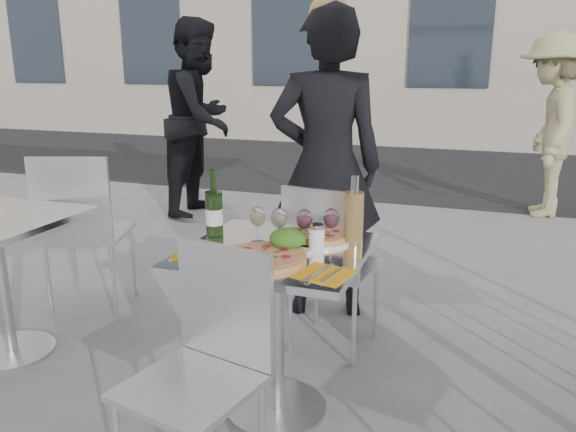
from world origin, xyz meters
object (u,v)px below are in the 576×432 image
(chair_near, at_px, (207,353))
(pizza_near, at_px, (263,257))
(chair_far, at_px, (328,256))
(salad_plate, at_px, (288,240))
(wineglass_white_a, at_px, (258,218))
(napkin_right, at_px, (325,274))
(main_table, at_px, (276,297))
(wineglass_red_a, at_px, (304,221))
(woman_diner, at_px, (326,167))
(pizza_far, at_px, (317,235))
(sugar_shaker, at_px, (317,237))
(wineglass_white_b, at_px, (279,219))
(pedestrian_a, at_px, (201,119))
(wineglass_red_b, at_px, (331,220))
(wine_bottle, at_px, (214,211))
(pedestrian_b, at_px, (549,126))
(carafe, at_px, (354,216))
(side_chair_lfar, at_px, (81,223))
(napkin_left, at_px, (197,253))

(chair_near, height_order, pizza_near, chair_near)
(chair_far, xyz_separation_m, salad_plate, (-0.02, -0.56, 0.25))
(pizza_near, bearing_deg, wineglass_white_a, 117.52)
(napkin_right, bearing_deg, chair_far, 116.60)
(main_table, bearing_deg, wineglass_red_a, 36.25)
(wineglass_white_a, height_order, napkin_right, wineglass_white_a)
(chair_far, xyz_separation_m, woman_diner, (-0.16, 0.51, 0.36))
(woman_diner, xyz_separation_m, pizza_far, (0.22, -0.90, -0.14))
(sugar_shaker, relative_size, wineglass_white_b, 0.68)
(pedestrian_a, xyz_separation_m, wineglass_white_b, (1.93, -2.94, -0.10))
(woman_diner, bearing_deg, sugar_shaker, 86.73)
(pizza_far, height_order, wineglass_red_b, wineglass_red_b)
(woman_diner, xyz_separation_m, wine_bottle, (-0.21, -1.02, -0.04))
(chair_near, distance_m, wineglass_red_b, 0.75)
(pizza_far, bearing_deg, pedestrian_b, 72.64)
(main_table, xyz_separation_m, pedestrian_b, (1.33, 4.07, 0.35))
(sugar_shaker, bearing_deg, wineglass_white_a, 178.66)
(woman_diner, xyz_separation_m, wineglass_red_b, (0.30, -0.96, -0.04))
(wineglass_red_a, height_order, napkin_right, wineglass_red_a)
(woman_diner, relative_size, carafe, 6.21)
(pedestrian_b, height_order, carafe, pedestrian_b)
(sugar_shaker, relative_size, wineglass_red_a, 0.68)
(side_chair_lfar, bearing_deg, carafe, 149.93)
(side_chair_lfar, height_order, wineglass_red_b, side_chair_lfar)
(sugar_shaker, height_order, wineglass_red_b, wineglass_red_b)
(pizza_far, xyz_separation_m, wineglass_red_a, (-0.02, -0.11, 0.09))
(pedestrian_b, bearing_deg, napkin_right, -15.34)
(wine_bottle, relative_size, wineglass_red_b, 1.87)
(salad_plate, bearing_deg, sugar_shaker, 14.27)
(carafe, height_order, wineglass_white_b, carafe)
(pizza_near, relative_size, wineglass_white_a, 2.18)
(pizza_far, relative_size, wine_bottle, 1.09)
(main_table, bearing_deg, wineglass_red_b, 31.94)
(woman_diner, bearing_deg, wineglass_red_a, 83.81)
(pizza_near, bearing_deg, sugar_shaker, 48.83)
(main_table, xyz_separation_m, carafe, (0.28, 0.17, 0.33))
(woman_diner, bearing_deg, wineglass_white_b, 77.94)
(main_table, distance_m, wineglass_white_b, 0.32)
(pedestrian_a, xyz_separation_m, pizza_near, (1.94, -3.13, -0.20))
(pizza_far, xyz_separation_m, salad_plate, (-0.07, -0.17, 0.02))
(side_chair_lfar, relative_size, carafe, 3.42)
(salad_plate, bearing_deg, wineglass_red_a, 48.33)
(woman_diner, bearing_deg, pedestrian_a, -63.30)
(main_table, relative_size, napkin_left, 3.39)
(woman_diner, relative_size, salad_plate, 8.19)
(sugar_shaker, xyz_separation_m, wineglass_red_b, (0.04, 0.08, 0.06))
(pedestrian_a, xyz_separation_m, wineglass_red_a, (2.04, -2.92, -0.10))
(main_table, distance_m, salad_plate, 0.25)
(wineglass_white_b, bearing_deg, sugar_shaker, -4.04)
(chair_near, distance_m, pedestrian_a, 3.98)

